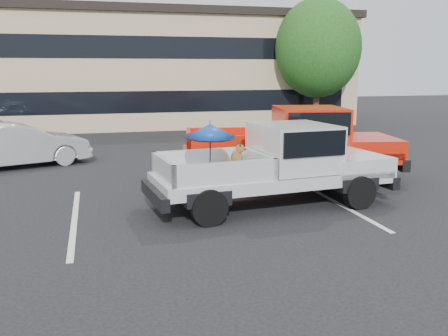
{
  "coord_description": "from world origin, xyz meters",
  "views": [
    {
      "loc": [
        -2.5,
        -8.58,
        3.11
      ],
      "look_at": [
        -0.18,
        0.28,
        1.3
      ],
      "focal_mm": 40.0,
      "sensor_mm": 36.0,
      "label": 1
    }
  ],
  "objects": [
    {
      "name": "ground",
      "position": [
        0.0,
        0.0,
        0.0
      ],
      "size": [
        90.0,
        90.0,
        0.0
      ],
      "primitive_type": "plane",
      "color": "black",
      "rests_on": "ground"
    },
    {
      "name": "stripe_left",
      "position": [
        -3.0,
        2.0,
        0.0
      ],
      "size": [
        0.12,
        5.0,
        0.01
      ],
      "primitive_type": "cube",
      "color": "silver",
      "rests_on": "ground"
    },
    {
      "name": "stripe_right",
      "position": [
        3.0,
        2.0,
        0.0
      ],
      "size": [
        0.12,
        5.0,
        0.01
      ],
      "primitive_type": "cube",
      "color": "silver",
      "rests_on": "ground"
    },
    {
      "name": "motel_building",
      "position": [
        2.0,
        20.99,
        3.21
      ],
      "size": [
        20.4,
        8.4,
        6.3
      ],
      "color": "tan",
      "rests_on": "ground"
    },
    {
      "name": "tree_right",
      "position": [
        9.0,
        16.0,
        4.21
      ],
      "size": [
        4.46,
        4.46,
        6.78
      ],
      "color": "#332114",
      "rests_on": "ground"
    },
    {
      "name": "tree_back",
      "position": [
        6.0,
        24.0,
        4.41
      ],
      "size": [
        4.68,
        4.68,
        7.11
      ],
      "color": "#332114",
      "rests_on": "ground"
    },
    {
      "name": "silver_pickup",
      "position": [
        1.71,
        2.03,
        1.05
      ],
      "size": [
        5.86,
        2.56,
        2.06
      ],
      "rotation": [
        0.0,
        0.0,
        0.1
      ],
      "color": "black",
      "rests_on": "ground"
    },
    {
      "name": "red_pickup",
      "position": [
        3.21,
        4.43,
        1.13
      ],
      "size": [
        6.57,
        3.24,
        2.07
      ],
      "rotation": [
        0.0,
        0.0,
        -0.18
      ],
      "color": "black",
      "rests_on": "ground"
    },
    {
      "name": "silver_sedan",
      "position": [
        -4.88,
        8.55,
        0.72
      ],
      "size": [
        4.6,
        2.9,
        1.43
      ],
      "primitive_type": "imported",
      "rotation": [
        0.0,
        0.0,
        1.92
      ],
      "color": "#A4A5AB",
      "rests_on": "ground"
    }
  ]
}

